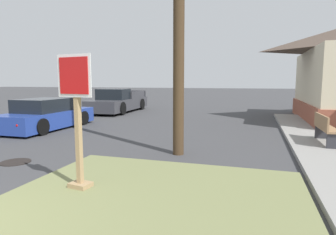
# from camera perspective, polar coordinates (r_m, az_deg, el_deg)

# --- Properties ---
(grass_corner_patch) EXTENTS (4.91, 5.39, 0.08)m
(grass_corner_patch) POSITION_cam_1_polar(r_m,az_deg,el_deg) (4.36, -5.75, -18.84)
(grass_corner_patch) COLOR olive
(grass_corner_patch) RESTS_ON ground
(stop_sign) EXTENTS (0.72, 0.33, 2.32)m
(stop_sign) POSITION_cam_1_polar(r_m,az_deg,el_deg) (5.22, -17.44, -1.23)
(stop_sign) COLOR #A3845B
(stop_sign) RESTS_ON grass_corner_patch
(manhole_cover) EXTENTS (0.70, 0.70, 0.02)m
(manhole_cover) POSITION_cam_1_polar(r_m,az_deg,el_deg) (7.96, -27.90, -7.78)
(manhole_cover) COLOR black
(manhole_cover) RESTS_ON ground
(parked_sedan_blue) EXTENTS (1.90, 4.40, 1.25)m
(parked_sedan_blue) POSITION_cam_1_polar(r_m,az_deg,el_deg) (12.86, -22.87, 0.33)
(parked_sedan_blue) COLOR #233D93
(parked_sedan_blue) RESTS_ON ground
(pickup_truck_charcoal) EXTENTS (2.29, 5.68, 1.48)m
(pickup_truck_charcoal) POSITION_cam_1_polar(r_m,az_deg,el_deg) (18.67, -9.79, 2.99)
(pickup_truck_charcoal) COLOR #38383D
(pickup_truck_charcoal) RESTS_ON ground
(street_bench) EXTENTS (0.43, 1.66, 0.85)m
(street_bench) POSITION_cam_1_polar(r_m,az_deg,el_deg) (9.73, 28.60, -1.73)
(street_bench) COLOR #93704C
(street_bench) RESTS_ON sidewalk_strip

